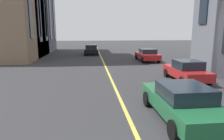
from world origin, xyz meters
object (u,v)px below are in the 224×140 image
Objects in this scene: car_red_parked_a at (186,71)px; car_red_near at (147,55)px; car_black_trailing at (91,49)px; car_green_parked_b at (182,101)px.

car_red_near is at bearing 0.00° from car_red_parked_a.
car_red_parked_a is (-16.77, -6.15, -0.00)m from car_black_trailing.
car_red_parked_a reaches higher than car_black_trailing.
car_black_trailing is 1.00× the size of car_green_parked_b.
car_red_parked_a reaches higher than car_red_near.
car_red_near is (-7.46, -6.15, 0.00)m from car_black_trailing.
car_green_parked_b and car_red_near have the same top height.
car_green_parked_b is (-22.44, -3.17, 0.00)m from car_black_trailing.
car_red_parked_a is (-9.32, 0.00, -0.00)m from car_red_near.
car_red_near is 9.32m from car_red_parked_a.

